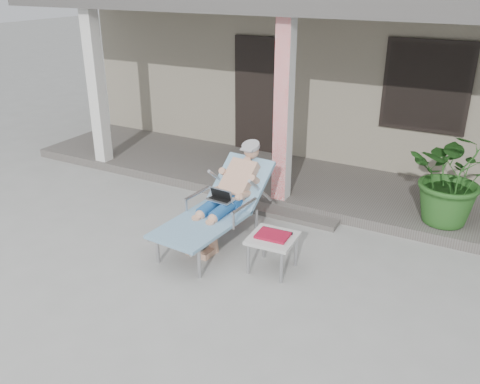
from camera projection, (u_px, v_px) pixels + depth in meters
The scene contains 8 objects.
ground at pixel (206, 273), 6.01m from camera, with size 60.00×60.00×0.00m, color #9E9E99.
house at pixel (369, 56), 10.59m from camera, with size 10.40×5.40×3.30m.
porch_deck at pixel (302, 183), 8.40m from camera, with size 10.00×2.00×0.15m, color #605B56.
porch_overhang at pixel (309, 9), 7.28m from camera, with size 10.00×2.30×2.85m.
porch_step at pixel (272, 211), 7.49m from camera, with size 2.00×0.30×0.07m, color #605B56.
lounger at pixel (223, 184), 6.50m from camera, with size 0.87×1.98×1.26m.
side_table at pixel (273, 240), 5.93m from camera, with size 0.56×0.56×0.48m.
potted_palm at pixel (455, 177), 6.65m from camera, with size 1.20×1.04×1.33m, color #26591E.
Camera 1 is at (2.80, -4.32, 3.27)m, focal length 38.00 mm.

